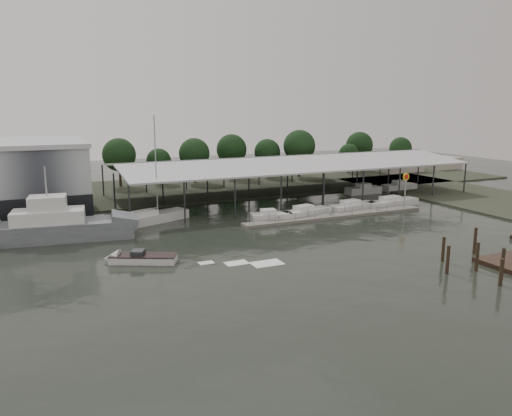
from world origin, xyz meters
name	(u,v)px	position (x,y,z in m)	size (l,w,h in m)	color
ground	(272,249)	(0.00, 0.00, 0.00)	(200.00, 200.00, 0.00)	#222821
land_strip_far	(169,190)	(0.00, 42.00, 0.10)	(140.00, 30.00, 0.30)	#353A2C
land_strip_east	(490,200)	(45.00, 10.00, 0.10)	(20.00, 60.00, 0.30)	#353A2C
covered_boat_shed	(288,160)	(17.00, 28.00, 6.13)	(58.24, 24.00, 6.96)	silver
floating_dock	(336,216)	(15.00, 10.00, 0.20)	(28.00, 2.00, 1.40)	slate
shell_fuel_sign	(406,184)	(27.00, 9.99, 3.93)	(1.10, 0.18, 5.55)	#949799
distant_commercial_buildings	(411,163)	(59.03, 44.69, 1.84)	(22.00, 8.00, 4.00)	#A09A8D
grey_trawler	(60,226)	(-20.54, 13.63, 1.58)	(17.68, 6.78, 8.84)	slate
white_sailboat	(154,217)	(-8.64, 17.82, 0.66)	(9.79, 5.91, 14.21)	silver
speedboat_underway	(137,259)	(-14.27, 1.27, 0.39)	(16.90, 9.39, 2.00)	silver
moored_cruiser_0	(271,216)	(5.84, 11.93, 0.61)	(5.87, 3.26, 1.70)	silver
moored_cruiser_1	(306,212)	(11.46, 12.22, 0.61)	(7.87, 3.70, 1.70)	silver
moored_cruiser_2	(353,207)	(19.69, 12.75, 0.61)	(8.18, 3.35, 1.70)	silver
moored_cruiser_3	(392,203)	(27.04, 12.79, 0.61)	(9.41, 3.23, 1.70)	silver
mooring_pilings	(474,259)	(14.05, -14.36, 1.04)	(7.76, 8.17, 3.47)	#35281A
horizon_tree_line	(267,150)	(22.76, 48.00, 5.98)	(71.12, 10.32, 10.22)	black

